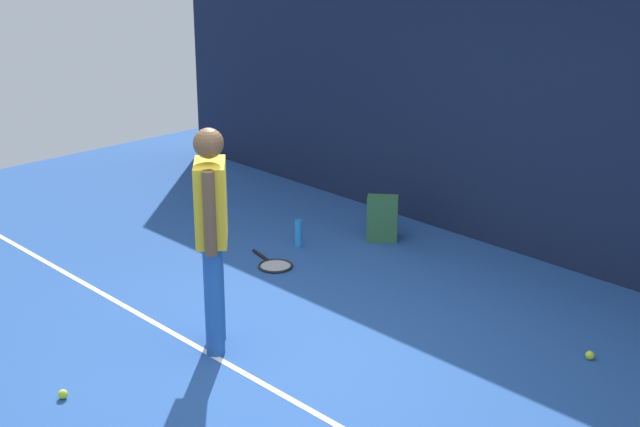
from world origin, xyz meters
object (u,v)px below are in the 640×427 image
tennis_player (212,226)px  water_bottle (298,233)px  backpack (382,219)px  tennis_ball_near_player (590,355)px  tennis_racket (274,265)px  tennis_ball_by_fence (63,394)px

tennis_player → water_bottle: size_ratio=6.49×
backpack → tennis_ball_near_player: size_ratio=6.67×
tennis_player → backpack: size_ratio=3.86×
backpack → water_bottle: 0.85m
tennis_ball_near_player → tennis_racket: bearing=-170.2°
backpack → tennis_ball_by_fence: backpack is taller
tennis_racket → tennis_ball_by_fence: size_ratio=9.64×
backpack → water_bottle: backpack is taller
tennis_player → tennis_ball_by_fence: tennis_player is taller
tennis_ball_by_fence → backpack: bearing=99.0°
backpack → water_bottle: (-0.43, -0.73, -0.08)m
backpack → water_bottle: bearing=18.9°
tennis_ball_by_fence → water_bottle: bearing=108.4°
tennis_ball_near_player → tennis_ball_by_fence: same height
tennis_racket → water_bottle: water_bottle is taller
tennis_player → backpack: bearing=-35.4°
tennis_racket → water_bottle: bearing=127.5°
tennis_player → backpack: tennis_player is taller
backpack → tennis_ball_near_player: bearing=124.7°
tennis_racket → backpack: (0.20, 1.24, 0.20)m
tennis_player → tennis_ball_near_player: 2.94m
tennis_racket → tennis_ball_near_player: size_ratio=9.64×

